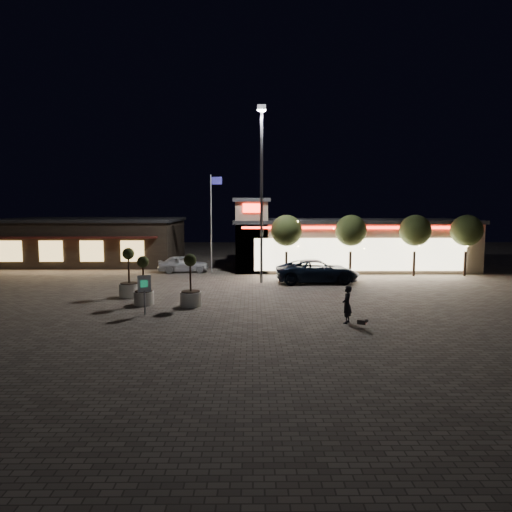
{
  "coord_description": "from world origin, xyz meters",
  "views": [
    {
      "loc": [
        1.34,
        -24.23,
        5.42
      ],
      "look_at": [
        1.59,
        6.0,
        2.14
      ],
      "focal_mm": 32.0,
      "sensor_mm": 36.0,
      "label": 1
    }
  ],
  "objects_px": {
    "pedestrian": "(347,304)",
    "planter_left": "(129,282)",
    "white_sedan": "(183,264)",
    "pickup_truck": "(317,271)",
    "planter_mid": "(144,290)",
    "valet_sign": "(144,287)"
  },
  "relations": [
    {
      "from": "pickup_truck",
      "to": "pedestrian",
      "type": "xyz_separation_m",
      "value": [
        -0.25,
        -11.44,
        0.06
      ]
    },
    {
      "from": "white_sedan",
      "to": "valet_sign",
      "type": "relative_size",
      "value": 2.07
    },
    {
      "from": "pedestrian",
      "to": "valet_sign",
      "type": "xyz_separation_m",
      "value": [
        -9.84,
        1.83,
        0.51
      ]
    },
    {
      "from": "planter_mid",
      "to": "valet_sign",
      "type": "xyz_separation_m",
      "value": [
        0.59,
        -2.3,
        0.56
      ]
    },
    {
      "from": "white_sedan",
      "to": "pedestrian",
      "type": "distance_m",
      "value": 19.5
    },
    {
      "from": "white_sedan",
      "to": "planter_left",
      "type": "relative_size",
      "value": 1.4
    },
    {
      "from": "pickup_truck",
      "to": "pedestrian",
      "type": "bearing_deg",
      "value": 175.98
    },
    {
      "from": "white_sedan",
      "to": "planter_left",
      "type": "bearing_deg",
      "value": 163.12
    },
    {
      "from": "pedestrian",
      "to": "valet_sign",
      "type": "height_order",
      "value": "valet_sign"
    },
    {
      "from": "pedestrian",
      "to": "planter_left",
      "type": "relative_size",
      "value": 0.6
    },
    {
      "from": "planter_left",
      "to": "valet_sign",
      "type": "relative_size",
      "value": 1.49
    },
    {
      "from": "white_sedan",
      "to": "valet_sign",
      "type": "xyz_separation_m",
      "value": [
        0.29,
        -14.83,
        0.69
      ]
    },
    {
      "from": "planter_left",
      "to": "pickup_truck",
      "type": "bearing_deg",
      "value": 22.92
    },
    {
      "from": "pickup_truck",
      "to": "planter_left",
      "type": "height_order",
      "value": "planter_left"
    },
    {
      "from": "pedestrian",
      "to": "planter_mid",
      "type": "distance_m",
      "value": 11.22
    },
    {
      "from": "pickup_truck",
      "to": "white_sedan",
      "type": "relative_size",
      "value": 1.43
    },
    {
      "from": "pickup_truck",
      "to": "planter_left",
      "type": "bearing_deg",
      "value": 110.15
    },
    {
      "from": "pickup_truck",
      "to": "planter_left",
      "type": "xyz_separation_m",
      "value": [
        -12.08,
        -5.11,
        0.1
      ]
    },
    {
      "from": "pedestrian",
      "to": "planter_left",
      "type": "height_order",
      "value": "planter_left"
    },
    {
      "from": "pickup_truck",
      "to": "white_sedan",
      "type": "bearing_deg",
      "value": 60.51
    },
    {
      "from": "pickup_truck",
      "to": "planter_mid",
      "type": "xyz_separation_m",
      "value": [
        -10.68,
        -7.31,
        0.02
      ]
    },
    {
      "from": "pedestrian",
      "to": "planter_mid",
      "type": "relative_size",
      "value": 0.65
    }
  ]
}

